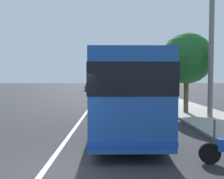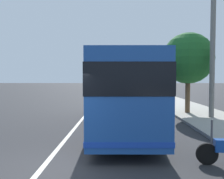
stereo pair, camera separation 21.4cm
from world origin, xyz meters
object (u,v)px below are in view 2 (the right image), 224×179
object	(u,v)px
coach_bus	(122,89)
car_oncoming	(94,87)
car_behind_bus	(118,87)
car_side_street	(97,85)
car_far_distant	(115,88)
roadside_tree_mid_block	(188,58)
utility_pole	(213,43)

from	to	relation	value
coach_bus	car_oncoming	xyz separation A→B (m)	(33.55, 4.38, -1.17)
car_behind_bus	car_side_street	distance (m)	13.22
car_side_street	coach_bus	bearing A→B (deg)	4.88
car_behind_bus	car_oncoming	world-z (taller)	car_oncoming
car_far_distant	roadside_tree_mid_block	bearing A→B (deg)	-166.34
car_behind_bus	car_far_distant	bearing A→B (deg)	174.80
coach_bus	utility_pole	xyz separation A→B (m)	(2.40, -5.21, 2.52)
car_far_distant	coach_bus	bearing A→B (deg)	-175.38
car_behind_bus	roadside_tree_mid_block	xyz separation A→B (m)	(-33.57, -4.22, 2.99)
utility_pole	car_far_distant	bearing A→B (deg)	10.74
roadside_tree_mid_block	utility_pole	world-z (taller)	utility_pole
car_oncoming	roadside_tree_mid_block	distance (m)	30.71
coach_bus	car_side_street	world-z (taller)	coach_bus
car_side_street	car_behind_bus	bearing A→B (deg)	22.65
coach_bus	car_side_street	bearing A→B (deg)	5.08
roadside_tree_mid_block	car_side_street	bearing A→B (deg)	11.77
car_far_distant	utility_pole	world-z (taller)	utility_pole
car_oncoming	car_far_distant	size ratio (longest dim) A/B	1.03
coach_bus	car_oncoming	size ratio (longest dim) A/B	2.42
car_behind_bus	car_oncoming	size ratio (longest dim) A/B	0.94
car_far_distant	car_behind_bus	bearing A→B (deg)	-2.11
coach_bus	car_behind_bus	xyz separation A→B (m)	(37.85, -0.17, -1.21)
car_side_street	roadside_tree_mid_block	distance (m)	46.76
car_behind_bus	car_far_distant	distance (m)	5.73
coach_bus	car_far_distant	size ratio (longest dim) A/B	2.51
car_side_street	utility_pole	size ratio (longest dim) A/B	0.52
car_behind_bus	utility_pole	distance (m)	36.00
roadside_tree_mid_block	utility_pole	bearing A→B (deg)	-156.28
car_side_street	car_far_distant	bearing A→B (deg)	13.81
coach_bus	utility_pole	world-z (taller)	utility_pole
coach_bus	car_far_distant	bearing A→B (deg)	-0.02
car_far_distant	roadside_tree_mid_block	size ratio (longest dim) A/B	0.79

